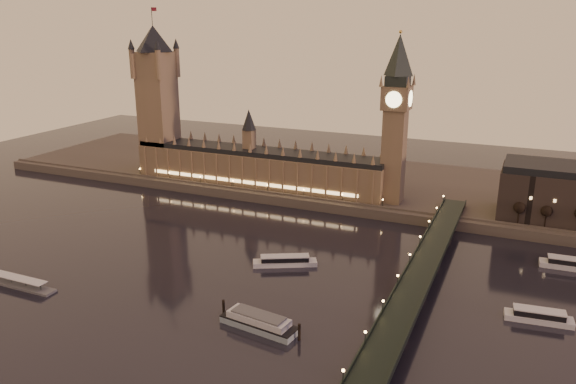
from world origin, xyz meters
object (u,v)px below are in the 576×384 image
(cruise_boat_b, at_px, (572,264))
(moored_barge, at_px, (259,322))
(cruise_boat_a, at_px, (285,261))
(pontoon_pier, at_px, (20,284))

(cruise_boat_b, bearing_deg, moored_barge, -139.24)
(cruise_boat_a, height_order, moored_barge, moored_barge)
(pontoon_pier, bearing_deg, cruise_boat_b, 27.82)
(cruise_boat_a, distance_m, moored_barge, 59.89)
(cruise_boat_a, distance_m, pontoon_pier, 122.30)
(cruise_boat_b, distance_m, pontoon_pier, 260.15)
(cruise_boat_a, distance_m, cruise_boat_b, 139.43)
(cruise_boat_a, bearing_deg, cruise_boat_b, -5.10)
(cruise_boat_b, height_order, moored_barge, moored_barge)
(cruise_boat_a, bearing_deg, pontoon_pier, -172.51)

